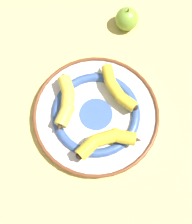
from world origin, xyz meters
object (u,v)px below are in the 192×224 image
at_px(banana_b, 116,88).
at_px(apple, 127,19).
at_px(decorative_bowl, 96,114).
at_px(banana_a, 66,102).
at_px(banana_c, 107,141).

xyz_separation_m(banana_b, apple, (-0.09, 0.23, -0.02)).
xyz_separation_m(decorative_bowl, apple, (-0.07, 0.32, 0.02)).
height_order(decorative_bowl, banana_b, banana_b).
bearing_deg(apple, decorative_bowl, -77.03).
xyz_separation_m(banana_a, banana_c, (0.16, -0.04, -0.00)).
xyz_separation_m(banana_a, apple, (0.01, 0.35, -0.02)).
height_order(banana_a, banana_c, banana_a).
height_order(banana_b, banana_c, banana_c).
distance_m(banana_c, apple, 0.41).
bearing_deg(banana_b, decorative_bowl, -71.25).
xyz_separation_m(banana_b, banana_c, (0.06, -0.15, 0.00)).
distance_m(banana_a, apple, 0.35).
distance_m(decorative_bowl, banana_c, 0.10).
xyz_separation_m(decorative_bowl, banana_c, (0.07, -0.06, 0.04)).
relative_size(decorative_bowl, banana_c, 2.53).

